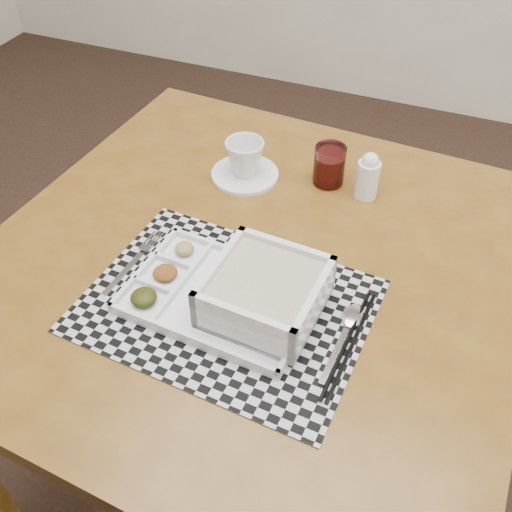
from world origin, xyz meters
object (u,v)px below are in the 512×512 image
at_px(dining_table, 254,285).
at_px(serving_tray, 252,295).
at_px(cup, 245,158).
at_px(creamer_bottle, 368,176).
at_px(juice_glass, 329,167).

distance_m(dining_table, serving_tray, 0.17).
distance_m(cup, creamer_bottle, 0.27).
distance_m(serving_tray, cup, 0.39).
relative_size(dining_table, juice_glass, 11.98).
distance_m(serving_tray, creamer_bottle, 0.40).
height_order(cup, juice_glass, same).
bearing_deg(cup, creamer_bottle, 30.98).
bearing_deg(dining_table, serving_tray, -69.37).
bearing_deg(juice_glass, dining_table, -102.51).
height_order(serving_tray, cup, serving_tray).
height_order(dining_table, cup, cup).
relative_size(cup, juice_glass, 0.96).
relative_size(dining_table, cup, 12.46).
height_order(dining_table, creamer_bottle, creamer_bottle).
bearing_deg(juice_glass, cup, -164.76).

